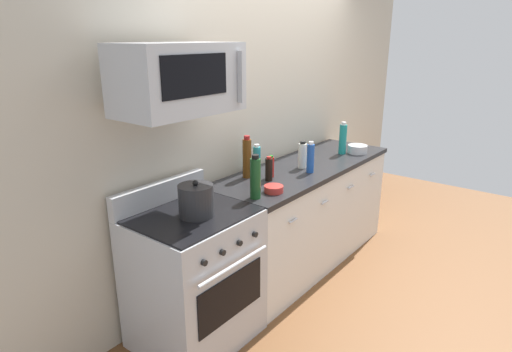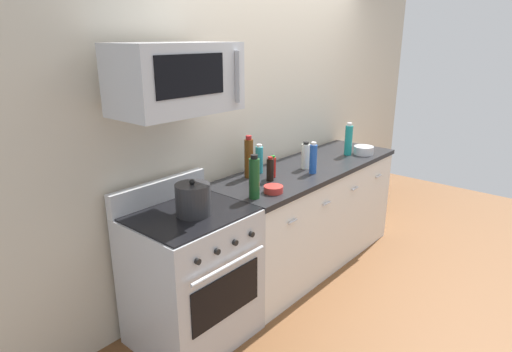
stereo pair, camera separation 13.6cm
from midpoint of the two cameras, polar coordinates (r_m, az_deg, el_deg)
The scene contains 16 objects.
ground_plane at distance 4.12m, azimuth 5.22°, elevation -10.91°, with size 6.09×6.09×0.00m, color brown.
back_wall at distance 3.90m, azimuth 0.67°, elevation 8.60°, with size 5.08×0.10×2.70m, color beige.
counter_unit at distance 3.92m, azimuth 5.42°, elevation -5.01°, with size 1.99×0.66×0.92m.
range_oven at distance 2.98m, azimuth -9.49°, elevation -12.94°, with size 0.76×0.69×1.07m.
microwave at distance 2.60m, azimuth -11.65°, elevation 12.42°, with size 0.74×0.44×0.40m.
bottle_sparkling_teal at distance 4.14m, azimuth 10.43°, elevation 4.83°, with size 0.07×0.07×0.30m.
bottle_dish_soap at distance 3.50m, azimuth -1.01°, elevation 2.20°, with size 0.06×0.06×0.24m.
bottle_vinegar_white at distance 3.65m, azimuth 5.05°, elevation 2.72°, with size 0.07×0.07×0.23m.
bottle_soy_sauce_dark at distance 3.32m, azimuth 0.53°, elevation 0.89°, with size 0.06×0.06×0.19m.
bottle_hot_sauce_red at distance 3.40m, azimuth 0.86°, elevation 1.21°, with size 0.05×0.05×0.18m.
bottle_soda_blue at distance 3.53m, azimuth 6.08°, elevation 2.38°, with size 0.06×0.06×0.26m.
bottle_wine_amber at distance 3.38m, azimuth -2.35°, elevation 2.40°, with size 0.07×0.07×0.33m.
bottle_wine_green at distance 2.94m, azimuth -1.41°, elevation -0.25°, with size 0.07×0.07×0.31m.
bowl_steel_prep at distance 4.22m, azimuth 12.31°, elevation 3.50°, with size 0.18×0.18×0.08m.
bowl_red_small at distance 3.09m, azimuth 1.08°, elevation -1.69°, with size 0.14×0.14×0.05m.
stockpot at distance 2.70m, azimuth -9.32°, elevation -3.20°, with size 0.22×0.22×0.23m.
Camera 1 is at (-3.10, -1.87, 1.99)m, focal length 30.42 mm.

